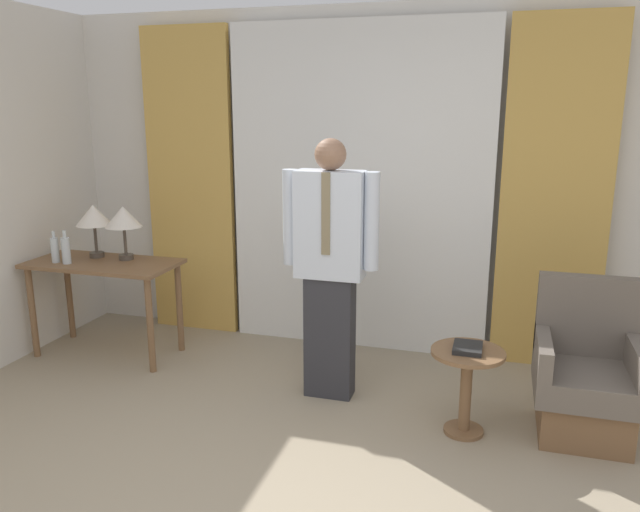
# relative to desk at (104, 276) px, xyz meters

# --- Properties ---
(wall_back) EXTENTS (10.00, 0.06, 2.70)m
(wall_back) POSITION_rel_desk_xyz_m (1.86, 0.88, 0.71)
(wall_back) COLOR silver
(wall_back) RESTS_ON ground_plane
(curtain_sheer_center) EXTENTS (2.08, 0.06, 2.58)m
(curtain_sheer_center) POSITION_rel_desk_xyz_m (1.86, 0.75, 0.65)
(curtain_sheer_center) COLOR white
(curtain_sheer_center) RESTS_ON ground_plane
(curtain_drape_left) EXTENTS (0.77, 0.06, 2.58)m
(curtain_drape_left) POSITION_rel_desk_xyz_m (0.39, 0.75, 0.65)
(curtain_drape_left) COLOR gold
(curtain_drape_left) RESTS_ON ground_plane
(curtain_drape_right) EXTENTS (0.77, 0.06, 2.58)m
(curtain_drape_right) POSITION_rel_desk_xyz_m (3.32, 0.75, 0.65)
(curtain_drape_right) COLOR gold
(curtain_drape_right) RESTS_ON ground_plane
(desk) EXTENTS (1.16, 0.56, 0.76)m
(desk) POSITION_rel_desk_xyz_m (0.00, 0.00, 0.00)
(desk) COLOR brown
(desk) RESTS_ON ground_plane
(table_lamp_left) EXTENTS (0.28, 0.28, 0.42)m
(table_lamp_left) POSITION_rel_desk_xyz_m (-0.13, 0.12, 0.45)
(table_lamp_left) COLOR #4C4238
(table_lamp_left) RESTS_ON desk
(table_lamp_right) EXTENTS (0.28, 0.28, 0.42)m
(table_lamp_right) POSITION_rel_desk_xyz_m (0.13, 0.12, 0.45)
(table_lamp_right) COLOR #4C4238
(table_lamp_right) RESTS_ON desk
(bottle_near_edge) EXTENTS (0.07, 0.07, 0.26)m
(bottle_near_edge) POSITION_rel_desk_xyz_m (-0.23, -0.13, 0.23)
(bottle_near_edge) COLOR silver
(bottle_near_edge) RESTS_ON desk
(bottle_by_lamp) EXTENTS (0.06, 0.06, 0.25)m
(bottle_by_lamp) POSITION_rel_desk_xyz_m (-0.33, -0.12, 0.22)
(bottle_by_lamp) COLOR silver
(bottle_by_lamp) RESTS_ON desk
(person) EXTENTS (0.65, 0.21, 1.75)m
(person) POSITION_rel_desk_xyz_m (1.89, -0.20, 0.31)
(person) COLOR #2D2D33
(person) RESTS_ON ground_plane
(armchair) EXTENTS (0.60, 0.60, 0.94)m
(armchair) POSITION_rel_desk_xyz_m (3.51, -0.27, -0.30)
(armchair) COLOR brown
(armchair) RESTS_ON ground_plane
(side_table) EXTENTS (0.44, 0.44, 0.53)m
(side_table) POSITION_rel_desk_xyz_m (2.82, -0.47, -0.28)
(side_table) COLOR brown
(side_table) RESTS_ON ground_plane
(book) EXTENTS (0.17, 0.21, 0.03)m
(book) POSITION_rel_desk_xyz_m (2.82, -0.47, -0.09)
(book) COLOR black
(book) RESTS_ON side_table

